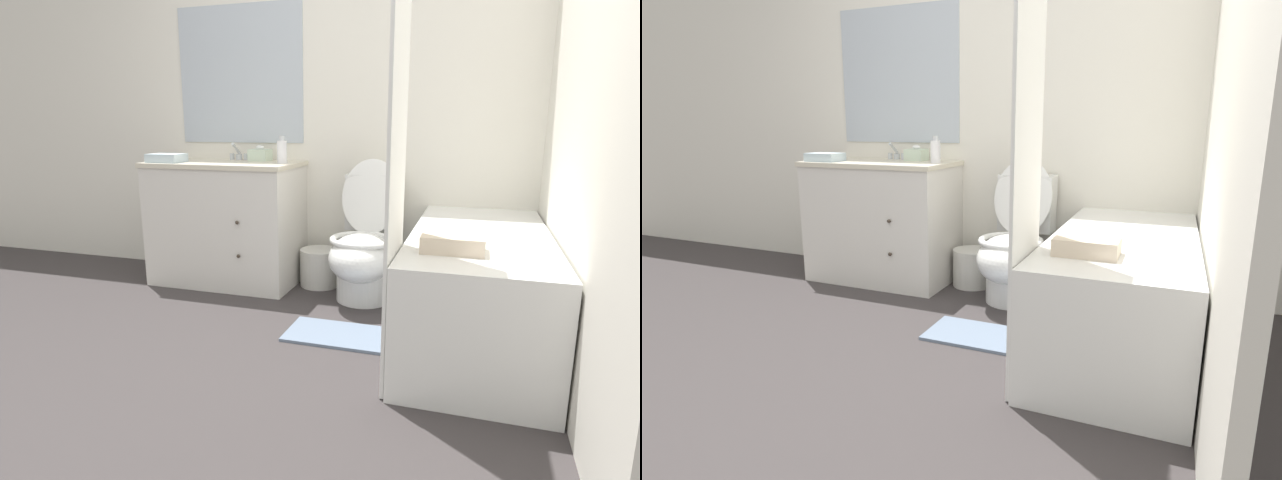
{
  "view_description": "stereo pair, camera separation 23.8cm",
  "coord_description": "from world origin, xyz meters",
  "views": [
    {
      "loc": [
        0.89,
        -1.63,
        1.09
      ],
      "look_at": [
        0.13,
        0.77,
        0.5
      ],
      "focal_mm": 28.0,
      "sensor_mm": 36.0,
      "label": 1
    },
    {
      "loc": [
        1.11,
        -1.55,
        1.09
      ],
      "look_at": [
        0.13,
        0.77,
        0.5
      ],
      "focal_mm": 28.0,
      "sensor_mm": 36.0,
      "label": 2
    }
  ],
  "objects": [
    {
      "name": "ground_plane",
      "position": [
        0.0,
        0.0,
        0.0
      ],
      "size": [
        14.0,
        14.0,
        0.0
      ],
      "primitive_type": "plane",
      "color": "#383333"
    },
    {
      "name": "toilet",
      "position": [
        0.24,
        1.34,
        0.33
      ],
      "size": [
        0.4,
        0.69,
        0.88
      ],
      "color": "white",
      "rests_on": "ground_plane"
    },
    {
      "name": "sink_faucet",
      "position": [
        -0.76,
        1.63,
        0.87
      ],
      "size": [
        0.14,
        0.12,
        0.12
      ],
      "color": "silver",
      "rests_on": "vanity_cabinet"
    },
    {
      "name": "tissue_box",
      "position": [
        -0.57,
        1.59,
        0.88
      ],
      "size": [
        0.13,
        0.13,
        0.11
      ],
      "color": "silver",
      "rests_on": "vanity_cabinet"
    },
    {
      "name": "soap_dispenser",
      "position": [
        -0.33,
        1.42,
        0.92
      ],
      "size": [
        0.07,
        0.07,
        0.18
      ],
      "color": "silver",
      "rests_on": "vanity_cabinet"
    },
    {
      "name": "bathtub",
      "position": [
        0.92,
        0.93,
        0.28
      ],
      "size": [
        0.66,
        1.55,
        0.56
      ],
      "color": "white",
      "rests_on": "ground_plane"
    },
    {
      "name": "wastebasket",
      "position": [
        -0.11,
        1.51,
        0.13
      ],
      "size": [
        0.27,
        0.27,
        0.25
      ],
      "color": "silver",
      "rests_on": "ground_plane"
    },
    {
      "name": "bath_mat",
      "position": [
        0.27,
        0.73,
        0.01
      ],
      "size": [
        0.59,
        0.32,
        0.02
      ],
      "color": "slate",
      "rests_on": "ground_plane"
    },
    {
      "name": "shower_curtain",
      "position": [
        0.58,
        0.38,
        1.01
      ],
      "size": [
        0.01,
        0.39,
        2.02
      ],
      "color": "white",
      "rests_on": "ground_plane"
    },
    {
      "name": "wall_right",
      "position": [
        1.29,
        0.85,
        1.25
      ],
      "size": [
        0.05,
        2.71,
        2.5
      ],
      "color": "white",
      "rests_on": "ground_plane"
    },
    {
      "name": "vanity_cabinet",
      "position": [
        -0.76,
        1.43,
        0.43
      ],
      "size": [
        1.01,
        0.59,
        0.84
      ],
      "color": "silver",
      "rests_on": "ground_plane"
    },
    {
      "name": "hand_towel_folded",
      "position": [
        -1.11,
        1.27,
        0.87
      ],
      "size": [
        0.23,
        0.17,
        0.06
      ],
      "color": "silver",
      "rests_on": "vanity_cabinet"
    },
    {
      "name": "bath_towel_folded",
      "position": [
        0.81,
        0.5,
        0.6
      ],
      "size": [
        0.26,
        0.18,
        0.07
      ],
      "color": "beige",
      "rests_on": "bathtub"
    },
    {
      "name": "wall_back",
      "position": [
        -0.01,
        1.73,
        1.25
      ],
      "size": [
        8.0,
        0.06,
        2.5
      ],
      "color": "white",
      "rests_on": "ground_plane"
    }
  ]
}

